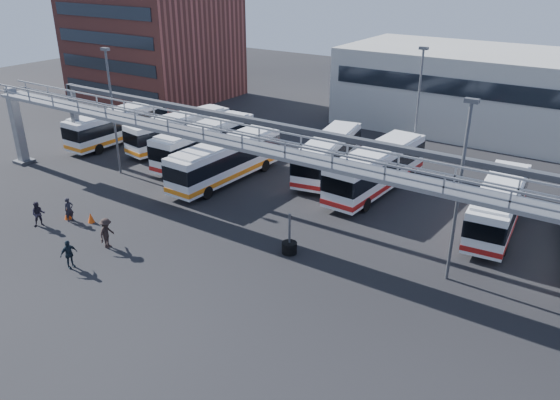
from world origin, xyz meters
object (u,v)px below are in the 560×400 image
Objects in this scene: pedestrian_d at (69,254)px; bus_0 at (118,124)px; light_pole_left at (112,106)px; cone_right at (91,218)px; bus_2 at (205,141)px; bus_3 at (226,159)px; bus_1 at (179,130)px; bus_4 at (328,153)px; light_pole_back at (418,104)px; cone_left at (68,214)px; bus_7 at (499,205)px; pedestrian_a at (69,210)px; pedestrian_c at (107,233)px; bus_5 at (377,168)px; tire_stack at (289,247)px; light_pole_mid at (460,184)px; pedestrian_b at (38,214)px.

bus_0 is at bearing 49.94° from pedestrian_d.
light_pole_left is 10.80m from cone_right.
bus_2 is 5.15m from bus_3.
bus_2 is 15.75× the size of cone_right.
bus_1 is 0.99× the size of bus_4.
light_pole_left and light_pole_back have the same top height.
bus_7 is at bearing 30.93° from cone_left.
bus_7 is at bearing -50.42° from pedestrian_a.
cone_left is (10.35, -13.59, -1.42)m from bus_0.
light_pole_left is at bearing 29.25° from pedestrian_c.
bus_2 is 16.22m from pedestrian_c.
bus_5 is 22.26m from pedestrian_a.
pedestrian_a reaches higher than cone_left.
pedestrian_d is (-10.50, -25.99, -4.85)m from light_pole_back.
tire_stack is (9.62, 8.49, -0.43)m from pedestrian_d.
bus_7 is 14.11m from tire_stack.
bus_5 is 6.64× the size of pedestrian_d.
pedestrian_c is 5.66m from cone_left.
light_pole_left is at bearing -124.28° from bus_2.
bus_0 is at bearing 139.26° from light_pole_left.
bus_7 is 27.13m from cone_right.
bus_5 is at bearing -96.67° from light_pole_back.
bus_4 is at bearing 16.45° from bus_1.
light_pole_left is at bearing 46.05° from pedestrian_d.
bus_0 is at bearing -151.64° from bus_1.
light_pole_left reaches higher than pedestrian_a.
light_pole_mid is at bearing -11.49° from bus_3.
pedestrian_c reaches higher than pedestrian_a.
bus_7 is at bearing 10.91° from bus_3.
cone_right is at bearing -9.76° from pedestrian_b.
pedestrian_b is (-16.75, -23.73, -4.86)m from light_pole_back.
bus_2 reaches higher than tire_stack.
bus_2 is 6.39× the size of pedestrian_b.
bus_3 reaches higher than tire_stack.
light_pole_left is at bearing 177.95° from light_pole_mid.
light_pole_left is 11.35m from pedestrian_b.
bus_1 is at bearing -162.81° from light_pole_back.
light_pole_left reaches higher than bus_1.
tire_stack is (15.87, 6.23, -0.43)m from pedestrian_b.
pedestrian_b is (3.25, -9.73, -4.86)m from light_pole_left.
light_pole_left reaches higher than bus_3.
pedestrian_d is at bearing -53.95° from bus_1.
light_pole_left reaches higher than bus_0.
bus_4 is (10.38, 3.42, -0.08)m from bus_2.
pedestrian_a is (-15.72, -22.11, -4.88)m from light_pole_back.
bus_1 is 15.01m from bus_4.
bus_4 is 6.27× the size of pedestrian_b.
bus_2 is 6.36× the size of pedestrian_d.
tire_stack is at bearing 16.47° from cone_left.
light_pole_mid is 13.24m from bus_5.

